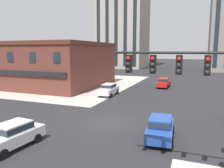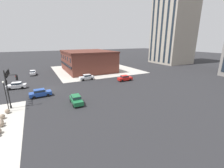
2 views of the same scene
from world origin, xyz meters
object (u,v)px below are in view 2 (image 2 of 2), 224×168
(bollard_sphere_curb_a, at_px, (7,111))
(car_main_southbound_near, at_px, (33,73))
(bollard_sphere_curb_b, at_px, (2,117))
(street_lamp_corner_near, at_px, (5,93))
(car_cross_westbound, at_px, (76,99))
(car_main_southbound_far, at_px, (87,77))
(car_parked_curb, at_px, (125,78))
(traffic_signal_main, at_px, (8,81))
(bollard_sphere_curb_d, at_px, (1,124))
(car_main_northbound_near, at_px, (16,85))
(bollard_sphere_curb_c, at_px, (1,122))
(car_cross_eastbound, at_px, (40,93))

(bollard_sphere_curb_a, height_order, car_main_southbound_near, car_main_southbound_near)
(bollard_sphere_curb_b, relative_size, street_lamp_corner_near, 0.14)
(car_main_southbound_near, bearing_deg, car_cross_westbound, 12.59)
(street_lamp_corner_near, relative_size, car_cross_westbound, 1.21)
(car_main_southbound_far, distance_m, car_parked_curb, 11.69)
(traffic_signal_main, bearing_deg, car_main_southbound_near, 172.41)
(bollard_sphere_curb_b, bearing_deg, car_main_southbound_near, 172.05)
(car_main_southbound_near, bearing_deg, traffic_signal_main, -7.59)
(car_parked_curb, bearing_deg, car_main_southbound_far, -123.15)
(car_parked_curb, bearing_deg, bollard_sphere_curb_a, -72.46)
(traffic_signal_main, height_order, car_main_southbound_near, traffic_signal_main)
(street_lamp_corner_near, relative_size, car_main_southbound_far, 1.22)
(bollard_sphere_curb_d, xyz_separation_m, car_cross_westbound, (-3.09, 11.49, 0.54))
(bollard_sphere_curb_a, distance_m, car_main_northbound_near, 14.85)
(car_cross_westbound, bearing_deg, bollard_sphere_curb_c, -78.65)
(car_main_northbound_near, bearing_deg, bollard_sphere_curb_b, -2.63)
(street_lamp_corner_near, height_order, car_main_northbound_near, street_lamp_corner_near)
(car_main_northbound_near, bearing_deg, street_lamp_corner_near, -0.72)
(car_main_northbound_near, xyz_separation_m, car_cross_westbound, (16.19, 10.91, 0.00))
(car_main_northbound_near, xyz_separation_m, car_cross_eastbound, (8.91, 4.97, 0.00))
(car_cross_westbound, bearing_deg, car_main_southbound_far, 155.68)
(car_cross_westbound, bearing_deg, car_main_southbound_near, -167.41)
(car_main_southbound_near, bearing_deg, car_parked_curb, 48.64)
(bollard_sphere_curb_b, bearing_deg, bollard_sphere_curb_a, 166.02)
(car_main_southbound_near, distance_m, car_cross_westbound, 32.76)
(car_main_southbound_near, xyz_separation_m, car_main_southbound_far, (15.19, 14.72, 0.00))
(bollard_sphere_curb_b, distance_m, bollard_sphere_curb_c, 1.84)
(car_cross_westbound, bearing_deg, bollard_sphere_curb_d, -74.96)
(car_main_northbound_near, bearing_deg, bollard_sphere_curb_c, -2.20)
(bollard_sphere_curb_b, distance_m, car_main_northbound_near, 16.71)
(car_cross_eastbound, bearing_deg, bollard_sphere_curb_d, -28.20)
(bollard_sphere_curb_b, relative_size, car_main_northbound_near, 0.17)
(bollard_sphere_curb_a, relative_size, street_lamp_corner_near, 0.14)
(car_main_northbound_near, xyz_separation_m, car_parked_curb, (5.80, 28.28, 0.00))
(traffic_signal_main, xyz_separation_m, bollard_sphere_curb_a, (3.38, -0.45, -4.35))
(bollard_sphere_curb_d, height_order, car_main_southbound_near, car_main_southbound_near)
(traffic_signal_main, height_order, bollard_sphere_curb_a, traffic_signal_main)
(bollard_sphere_curb_a, xyz_separation_m, street_lamp_corner_near, (-0.72, 0.13, 2.99))
(traffic_signal_main, bearing_deg, car_parked_curb, 101.36)
(bollard_sphere_curb_a, xyz_separation_m, bollard_sphere_curb_c, (3.68, -0.40, 0.00))
(car_cross_eastbound, bearing_deg, bollard_sphere_curb_c, -30.60)
(bollard_sphere_curb_b, bearing_deg, car_parked_curb, 110.54)
(traffic_signal_main, height_order, car_main_southbound_far, traffic_signal_main)
(car_main_northbound_near, height_order, car_cross_eastbound, same)
(bollard_sphere_curb_c, distance_m, car_cross_westbound, 11.86)
(bollard_sphere_curb_a, height_order, car_main_northbound_near, car_main_northbound_near)
(car_cross_eastbound, distance_m, car_cross_westbound, 9.39)
(car_main_southbound_near, bearing_deg, car_main_southbound_far, 44.11)
(bollard_sphere_curb_d, bearing_deg, bollard_sphere_curb_c, -170.54)
(car_main_southbound_far, distance_m, car_cross_eastbound, 16.52)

